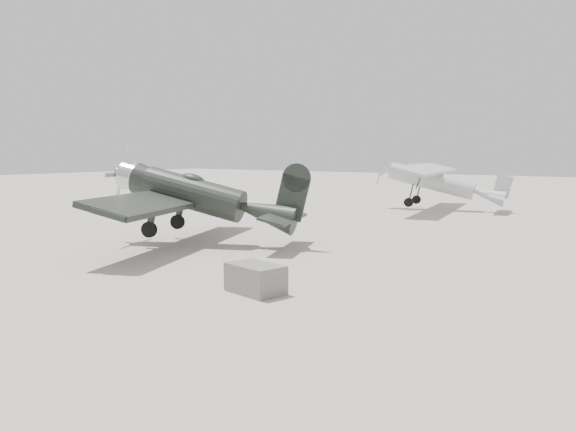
% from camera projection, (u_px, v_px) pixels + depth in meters
% --- Properties ---
extents(ground, '(160.00, 160.00, 0.00)m').
position_uv_depth(ground, '(252.00, 272.00, 17.55)').
color(ground, '#A39C90').
rests_on(ground, ground).
extents(lowwing_monoplane, '(8.21, 11.20, 3.65)m').
position_uv_depth(lowwing_monoplane, '(203.00, 197.00, 22.56)').
color(lowwing_monoplane, black).
rests_on(lowwing_monoplane, ground).
extents(highwing_monoplane, '(8.38, 11.75, 3.32)m').
position_uv_depth(highwing_monoplane, '(437.00, 178.00, 36.28)').
color(highwing_monoplane, '#A5A8AA').
rests_on(highwing_monoplane, ground).
extents(equipment_block, '(1.73, 1.30, 0.77)m').
position_uv_depth(equipment_block, '(256.00, 279.00, 14.92)').
color(equipment_block, '#63605C').
rests_on(equipment_block, ground).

